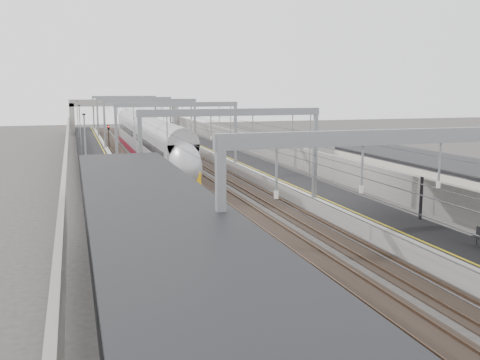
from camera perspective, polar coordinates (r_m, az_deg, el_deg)
platform_left at (r=58.94m, az=-14.79°, el=1.13°), size 4.00×120.00×1.00m
platform_right at (r=61.71m, az=0.21°, el=1.82°), size 4.00×120.00×1.00m
tracks at (r=59.87m, az=-7.11°, el=1.07°), size 11.40×140.00×0.20m
overhead_line at (r=65.80m, az=-8.27°, el=7.14°), size 13.00×140.00×6.60m
canopy_left at (r=16.89m, az=-8.60°, el=-3.50°), size 4.40×30.00×4.24m
overbridge at (r=113.82m, az=-12.20°, el=7.62°), size 22.00×2.20×6.90m
wall_left at (r=58.74m, az=-17.96°, el=2.03°), size 0.30×120.00×3.20m
wall_right at (r=62.61m, az=3.01°, el=2.93°), size 0.30×120.00×3.20m
train at (r=67.48m, az=-9.67°, el=3.81°), size 2.86×52.12×4.52m
signal_green at (r=85.54m, az=-13.84°, el=5.01°), size 0.32×0.32×3.48m
signal_red_near at (r=86.64m, az=-8.28°, el=5.25°), size 0.32×0.32×3.48m
signal_red_far at (r=90.58m, az=-7.27°, el=5.46°), size 0.32×0.32×3.48m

